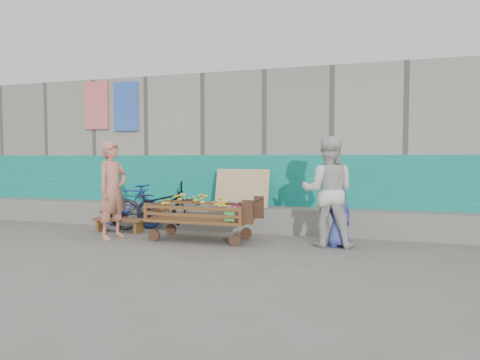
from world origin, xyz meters
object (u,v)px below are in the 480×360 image
(banana_cart, at_px, (199,208))
(bench, at_px, (120,222))
(vendor_man, at_px, (113,190))
(woman, at_px, (328,191))
(bicycle_blue, at_px, (130,205))
(child, at_px, (338,216))
(bicycle_dark, at_px, (157,205))

(banana_cart, height_order, bench, banana_cart)
(vendor_man, bearing_deg, woman, -71.05)
(woman, distance_m, bicycle_blue, 3.93)
(bench, height_order, bicycle_blue, bicycle_blue)
(vendor_man, height_order, woman, woman)
(woman, bearing_deg, vendor_man, 4.40)
(woman, relative_size, child, 1.78)
(child, height_order, bicycle_blue, child)
(banana_cart, xyz_separation_m, bicycle_blue, (-1.78, 0.79, -0.08))
(bicycle_dark, bearing_deg, woman, -124.23)
(bicycle_dark, xyz_separation_m, bicycle_blue, (-0.63, 0.08, -0.01))
(bench, distance_m, bicycle_dark, 0.74)
(bench, distance_m, woman, 3.80)
(bench, xyz_separation_m, bicycle_dark, (0.53, 0.43, 0.27))
(banana_cart, bearing_deg, bench, 170.67)
(bench, bearing_deg, bicycle_dark, 39.61)
(banana_cart, height_order, bicycle_blue, bicycle_blue)
(bench, xyz_separation_m, vendor_man, (0.25, -0.59, 0.63))
(banana_cart, xyz_separation_m, bench, (-1.67, 0.27, -0.34))
(vendor_man, relative_size, bicycle_dark, 0.94)
(banana_cart, relative_size, child, 1.92)
(bicycle_blue, bearing_deg, vendor_man, -155.21)
(child, distance_m, bicycle_dark, 3.43)
(woman, bearing_deg, child, 173.86)
(banana_cart, bearing_deg, bicycle_dark, 148.21)
(child, distance_m, bicycle_blue, 4.06)
(bicycle_dark, bearing_deg, vendor_man, 141.21)
(banana_cart, height_order, child, child)
(woman, bearing_deg, bicycle_dark, -13.02)
(bicycle_dark, bearing_deg, banana_cart, -145.56)
(woman, relative_size, bicycle_blue, 1.14)
(child, relative_size, bicycle_blue, 0.64)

